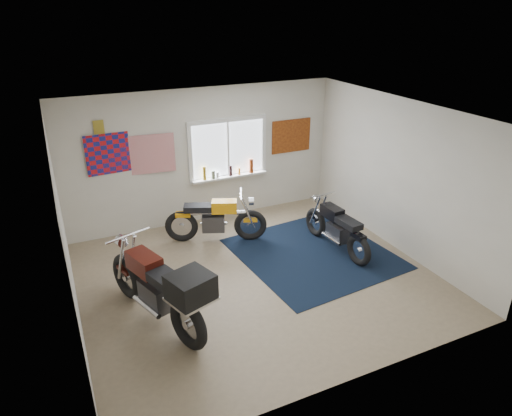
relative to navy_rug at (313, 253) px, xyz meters
name	(u,v)px	position (x,y,z in m)	size (l,w,h in m)	color
ground	(257,277)	(-1.25, -0.28, -0.01)	(5.50, 5.50, 0.00)	#9E896B
room_shell	(257,185)	(-1.25, -0.28, 1.63)	(5.50, 5.50, 5.50)	white
navy_rug	(313,253)	(0.00, 0.00, 0.00)	(2.50, 2.60, 0.01)	black
window_assembly	(228,153)	(-0.75, 2.19, 1.36)	(1.66, 0.17, 1.26)	white
oil_bottles	(230,170)	(-0.74, 2.12, 1.02)	(1.10, 0.09, 0.30)	#9A7116
flag_display	(99,127)	(-3.15, 2.20, 2.14)	(1.60, 0.10, 1.17)	red
triumph_poster	(291,136)	(0.70, 2.20, 1.54)	(0.90, 0.03, 0.70)	#A54C14
yellow_triumph	(215,220)	(-1.41, 1.22, 0.42)	(1.81, 0.87, 0.96)	black
black_chrome_bike	(337,229)	(0.46, -0.02, 0.40)	(0.55, 1.81, 0.93)	black
maroon_tourer	(161,289)	(-2.94, -0.84, 0.59)	(1.12, 2.24, 1.16)	black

